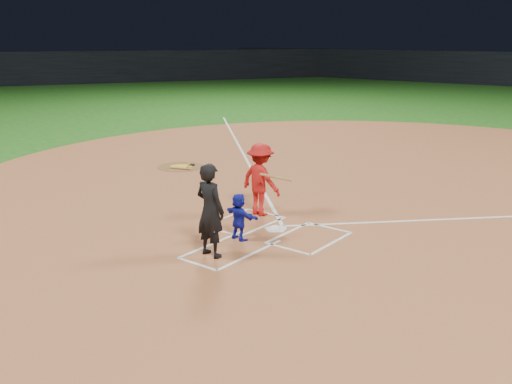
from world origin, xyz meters
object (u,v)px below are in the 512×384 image
Objects in this scene: home_plate at (276,229)px; catcher at (239,217)px; on_deck_circle at (181,167)px; batter_at_plate at (261,179)px; umpire at (210,210)px.

catcher reaches higher than home_plate.
catcher is at bearing -35.39° from on_deck_circle.
batter_at_plate is at bearing -57.13° from catcher.
on_deck_circle is 0.89× the size of batter_at_plate.
home_plate is 2.47m from umpire.
home_plate is 0.31× the size of batter_at_plate.
home_plate is 0.54× the size of catcher.
batter_at_plate is (-0.93, 3.00, -0.06)m from umpire.
umpire is (6.69, -5.79, 1.01)m from on_deck_circle.
home_plate is at bearing -93.13° from catcher.
catcher is 0.58× the size of batter_at_plate.
umpire is (-0.10, -2.25, 1.01)m from home_plate.
umpire is (0.16, -1.15, 0.46)m from catcher.
on_deck_circle is 0.83× the size of umpire.
catcher is (-0.26, -1.10, 0.55)m from home_plate.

